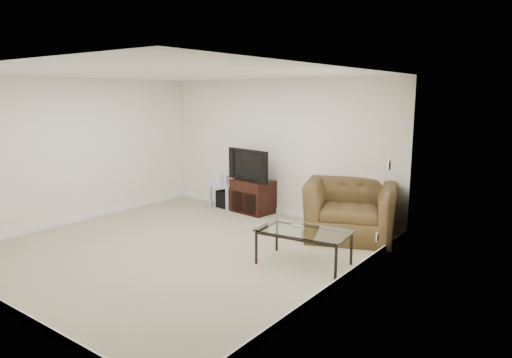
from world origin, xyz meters
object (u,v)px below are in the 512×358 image
Objects in this scene: tv_stand at (253,196)px; television at (252,165)px; side_table at (226,196)px; subwoofer at (228,199)px; coffee_table at (304,247)px; recliner at (350,200)px.

television is (-0.00, -0.03, 0.61)m from tv_stand.
side_table is 1.41× the size of subwoofer.
tv_stand reaches higher than subwoofer.
coffee_table is (2.17, -1.78, -0.08)m from tv_stand.
television is 0.97m from side_table.
recliner is 1.49m from coffee_table.
subwoofer is at bearing 34.03° from side_table.
tv_stand is at bearing 140.71° from coffee_table.
coffee_table is (0.03, -1.45, -0.36)m from recliner.
recliner is at bearing -2.23° from tv_stand.
coffee_table is at bearing -32.84° from tv_stand.
coffee_table is (2.82, -1.80, 0.07)m from subwoofer.
recliner reaches higher than coffee_table.
tv_stand is at bearing 149.34° from recliner.
side_table is 0.41× the size of coffee_table.
tv_stand is 2.18× the size of subwoofer.
recliner is (2.82, -0.33, 0.36)m from side_table.
coffee_table is at bearing -28.18° from television.
tv_stand is at bearing 94.12° from television.
tv_stand is 2.19m from recliner.
recliner is (2.14, -0.33, 0.28)m from tv_stand.
television is 1.98× the size of side_table.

